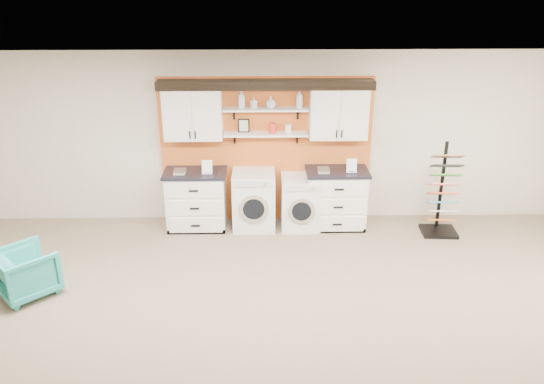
{
  "coord_description": "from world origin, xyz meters",
  "views": [
    {
      "loc": [
        -0.06,
        -4.25,
        3.89
      ],
      "look_at": [
        0.07,
        2.3,
        1.16
      ],
      "focal_mm": 35.0,
      "sensor_mm": 36.0,
      "label": 1
    }
  ],
  "objects_px": {
    "armchair": "(26,272)",
    "sample_rack": "(442,205)",
    "base_cabinet_right": "(336,198)",
    "base_cabinet_left": "(197,199)",
    "washer": "(254,200)",
    "dryer": "(300,202)"
  },
  "relations": [
    {
      "from": "base_cabinet_right",
      "to": "washer",
      "type": "relative_size",
      "value": 1.05
    },
    {
      "from": "base_cabinet_right",
      "to": "armchair",
      "type": "relative_size",
      "value": 1.44
    },
    {
      "from": "washer",
      "to": "sample_rack",
      "type": "height_order",
      "value": "sample_rack"
    },
    {
      "from": "washer",
      "to": "sample_rack",
      "type": "distance_m",
      "value": 2.99
    },
    {
      "from": "dryer",
      "to": "sample_rack",
      "type": "xyz_separation_m",
      "value": [
        2.22,
        -0.29,
        0.06
      ]
    },
    {
      "from": "base_cabinet_right",
      "to": "washer",
      "type": "distance_m",
      "value": 1.33
    },
    {
      "from": "armchair",
      "to": "sample_rack",
      "type": "bearing_deg",
      "value": -117.94
    },
    {
      "from": "base_cabinet_right",
      "to": "dryer",
      "type": "height_order",
      "value": "base_cabinet_right"
    },
    {
      "from": "sample_rack",
      "to": "armchair",
      "type": "relative_size",
      "value": 2.14
    },
    {
      "from": "base_cabinet_left",
      "to": "dryer",
      "type": "distance_m",
      "value": 1.68
    },
    {
      "from": "base_cabinet_left",
      "to": "dryer",
      "type": "xyz_separation_m",
      "value": [
        1.68,
        -0.0,
        -0.05
      ]
    },
    {
      "from": "sample_rack",
      "to": "armchair",
      "type": "xyz_separation_m",
      "value": [
        -5.89,
        -1.63,
        -0.17
      ]
    },
    {
      "from": "washer",
      "to": "armchair",
      "type": "bearing_deg",
      "value": -146.59
    },
    {
      "from": "base_cabinet_right",
      "to": "sample_rack",
      "type": "distance_m",
      "value": 1.67
    },
    {
      "from": "dryer",
      "to": "washer",
      "type": "bearing_deg",
      "value": -180.0
    },
    {
      "from": "base_cabinet_right",
      "to": "armchair",
      "type": "bearing_deg",
      "value": -155.6
    },
    {
      "from": "base_cabinet_left",
      "to": "base_cabinet_right",
      "type": "xyz_separation_m",
      "value": [
        2.26,
        -0.0,
        0.0
      ]
    },
    {
      "from": "dryer",
      "to": "sample_rack",
      "type": "distance_m",
      "value": 2.24
    },
    {
      "from": "base_cabinet_right",
      "to": "washer",
      "type": "xyz_separation_m",
      "value": [
        -1.33,
        -0.0,
        -0.01
      ]
    },
    {
      "from": "sample_rack",
      "to": "armchair",
      "type": "bearing_deg",
      "value": -160.97
    },
    {
      "from": "dryer",
      "to": "armchair",
      "type": "xyz_separation_m",
      "value": [
        -3.67,
        -1.92,
        -0.11
      ]
    },
    {
      "from": "base_cabinet_left",
      "to": "armchair",
      "type": "relative_size",
      "value": 1.42
    }
  ]
}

